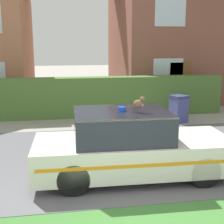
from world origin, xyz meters
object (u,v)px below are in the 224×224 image
police_car (130,146)px  wheelie_bin (179,109)px  cat (139,103)px  house_right (186,19)px

police_car → wheelie_bin: 5.45m
police_car → wheelie_bin: (2.93, 4.59, -0.19)m
police_car → wheelie_bin: bearing=59.0°
police_car → wheelie_bin: size_ratio=4.26×
cat → wheelie_bin: (2.79, 4.79, -1.20)m
house_right → wheelie_bin: 7.47m
police_car → cat: (0.13, -0.20, 1.00)m
house_right → wheelie_bin: bearing=-113.3°
house_right → wheelie_bin: size_ratio=8.12×
cat → wheelie_bin: bearing=78.9°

